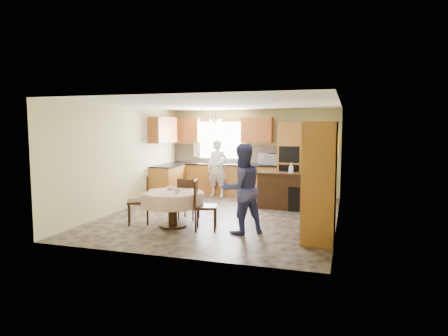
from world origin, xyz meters
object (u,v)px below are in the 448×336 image
cupboard (320,181)px  chair_left (142,197)px  dining_table (173,200)px  chair_back (187,197)px  person_sink (217,168)px  person_dining (242,189)px  sideboard (282,192)px  oven_tower (291,161)px  chair_right (202,202)px

cupboard → chair_left: 3.61m
dining_table → chair_back: (0.05, 0.66, -0.05)m
person_sink → person_dining: 3.99m
sideboard → person_sink: 2.37m
oven_tower → chair_left: oven_tower is taller
oven_tower → sideboard: bearing=-89.8°
cupboard → sideboard: bearing=113.6°
sideboard → chair_left: size_ratio=1.16×
chair_left → chair_right: (1.35, -0.11, -0.01)m
sideboard → chair_back: (-1.76, -1.75, 0.08)m
dining_table → person_sink: bearing=93.6°
dining_table → person_dining: person_dining is taller
oven_tower → chair_left: bearing=-122.7°
oven_tower → cupboard: oven_tower is taller
cupboard → person_sink: (-3.10, 3.58, -0.23)m
person_sink → chair_right: bearing=-73.4°
oven_tower → chair_back: oven_tower is taller
cupboard → chair_back: 2.96m
oven_tower → person_dining: oven_tower is taller
sideboard → cupboard: (1.07, -2.44, 0.63)m
chair_left → cupboard: bearing=61.1°
chair_left → chair_back: size_ratio=1.12×
cupboard → chair_back: bearing=166.3°
sideboard → cupboard: 2.74m
oven_tower → person_dining: (-0.35, -4.01, -0.21)m
chair_left → person_dining: 2.18m
dining_table → chair_left: (-0.71, 0.04, 0.01)m
oven_tower → chair_back: size_ratio=2.36×
oven_tower → dining_table: bearing=-114.5°
cupboard → chair_right: bearing=-179.0°
person_sink → sideboard: bearing=-26.3°
chair_left → person_dining: (2.16, -0.10, 0.29)m
dining_table → chair_right: (0.65, -0.07, -0.01)m
chair_left → chair_right: size_ratio=1.02×
person_dining → oven_tower: bearing=-135.6°
chair_right → person_sink: (-0.87, 3.63, 0.27)m
chair_back → chair_right: chair_right is taller
cupboard → person_sink: bearing=130.8°
chair_right → person_dining: size_ratio=0.58×
chair_right → person_dining: 0.86m
oven_tower → person_dining: bearing=-95.0°
chair_back → person_dining: (1.41, -0.73, 0.35)m
dining_table → oven_tower: bearing=65.5°
chair_right → oven_tower: bearing=-30.7°
sideboard → dining_table: size_ratio=0.94×
chair_back → chair_right: bearing=130.6°
oven_tower → person_sink: 2.08m
sideboard → chair_right: size_ratio=1.19×
person_sink → person_dining: person_dining is taller
sideboard → dining_table: 3.02m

